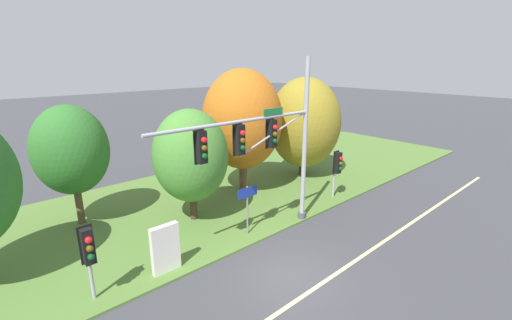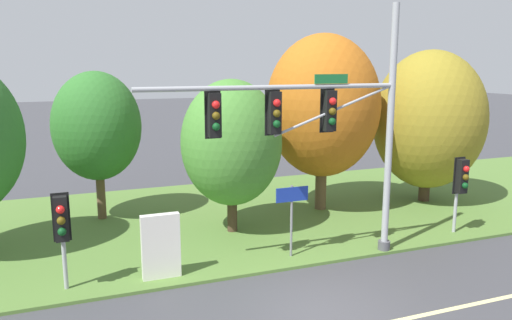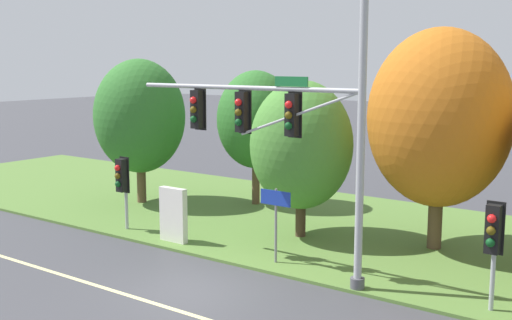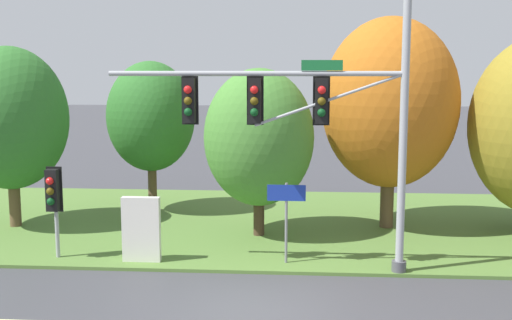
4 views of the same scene
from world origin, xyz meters
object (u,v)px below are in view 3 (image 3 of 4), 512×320
Objects in this scene: pedestrian_signal_further_along at (122,179)px; tree_nearest_road at (140,116)px; tree_left_of_mast at (256,120)px; tree_behind_signpost at (301,145)px; pedestrian_signal_near_kerb at (493,235)px; tree_mid_verge at (439,118)px; info_kiosk at (173,215)px; traffic_signal_mast at (285,126)px; route_sign_post at (276,212)px.

pedestrian_signal_further_along is 0.43× the size of tree_nearest_road.
tree_left_of_mast reaches higher than tree_behind_signpost.
pedestrian_signal_near_kerb is 0.44× the size of tree_nearest_road.
tree_mid_verge is at bearing -12.19° from tree_left_of_mast.
info_kiosk is at bearing -148.90° from tree_mid_verge.
traffic_signal_mast is 3.50× the size of route_sign_post.
traffic_signal_mast reaches higher than tree_left_of_mast.
tree_nearest_road reaches higher than tree_left_of_mast.
pedestrian_signal_further_along is at bearing -102.13° from tree_left_of_mast.
tree_mid_verge is at bearing 31.10° from info_kiosk.
tree_left_of_mast is 1.05× the size of tree_behind_signpost.
tree_left_of_mast is (4.32, 2.70, -0.12)m from tree_nearest_road.
route_sign_post is at bearing 0.93° from pedestrian_signal_further_along.
tree_left_of_mast reaches higher than info_kiosk.
pedestrian_signal_further_along is 6.73m from tree_behind_signpost.
tree_nearest_road is (-2.93, 3.75, 1.90)m from pedestrian_signal_further_along.
pedestrian_signal_further_along is 1.17× the size of route_sign_post.
tree_behind_signpost reaches higher than route_sign_post.
pedestrian_signal_near_kerb is 0.48× the size of tree_left_of_mast.
tree_mid_verge is (4.42, 1.40, 1.08)m from tree_behind_signpost.
tree_nearest_road is 8.75m from tree_behind_signpost.
tree_mid_verge reaches higher than tree_nearest_road.
info_kiosk is (5.52, -3.79, -2.88)m from tree_nearest_road.
tree_mid_verge is 3.85× the size of info_kiosk.
route_sign_post is at bearing -127.63° from tree_mid_verge.
traffic_signal_mast is at bearing -64.74° from tree_behind_signpost.
info_kiosk is at bearing 179.94° from pedestrian_signal_near_kerb.
pedestrian_signal_further_along is 0.49× the size of tree_behind_signpost.
pedestrian_signal_further_along is 5.13m from tree_nearest_road.
pedestrian_signal_near_kerb is at bearing -22.89° from tree_behind_signpost.
tree_nearest_road is 3.33× the size of info_kiosk.
pedestrian_signal_further_along is at bearing -151.44° from tree_behind_signpost.
route_sign_post is at bearing -71.88° from tree_behind_signpost.
pedestrian_signal_further_along is 0.37× the size of tree_mid_verge.
pedestrian_signal_further_along is (-7.49, 0.47, -2.44)m from traffic_signal_mast.
tree_mid_verge is at bearing 3.48° from tree_nearest_road.
route_sign_post is (-0.71, 0.58, -2.75)m from traffic_signal_mast.
tree_behind_signpost is (-0.99, 3.04, 1.67)m from route_sign_post.
pedestrian_signal_further_along is 11.44m from tree_mid_verge.
tree_behind_signpost is 5.09m from info_kiosk.
tree_nearest_road is 1.13× the size of tree_behind_signpost.
pedestrian_signal_further_along is at bearing -52.00° from tree_nearest_road.
tree_left_of_mast is 5.52m from tree_behind_signpost.
pedestrian_signal_near_kerb is 10.83m from info_kiosk.
pedestrian_signal_near_kerb is 13.37m from pedestrian_signal_further_along.
traffic_signal_mast is 2.91× the size of pedestrian_signal_near_kerb.
route_sign_post is (-6.59, 0.16, -0.38)m from pedestrian_signal_near_kerb.
tree_behind_signpost is (4.40, -3.31, -0.41)m from tree_left_of_mast.
tree_behind_signpost is 2.93× the size of info_kiosk.
pedestrian_signal_near_kerb is 1.48× the size of info_kiosk.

